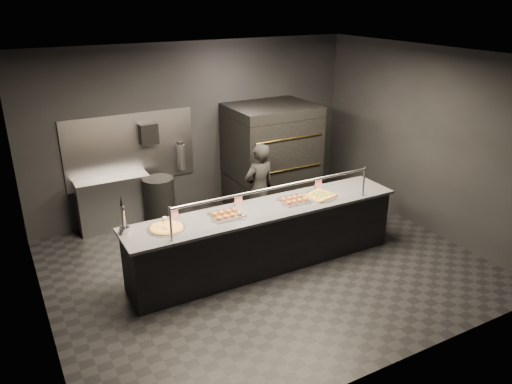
% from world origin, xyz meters
% --- Properties ---
extents(room, '(6.04, 6.00, 3.00)m').
position_xyz_m(room, '(-0.02, 0.05, 1.50)').
color(room, black).
rests_on(room, ground).
extents(service_counter, '(4.10, 0.78, 1.37)m').
position_xyz_m(service_counter, '(0.00, -0.00, 0.46)').
color(service_counter, black).
rests_on(service_counter, ground).
extents(pizza_oven, '(1.50, 1.23, 1.91)m').
position_xyz_m(pizza_oven, '(1.20, 1.90, 0.97)').
color(pizza_oven, black).
rests_on(pizza_oven, ground).
extents(prep_shelf, '(1.20, 0.35, 0.90)m').
position_xyz_m(prep_shelf, '(-1.60, 2.32, 0.45)').
color(prep_shelf, '#99999E').
rests_on(prep_shelf, ground).
extents(towel_dispenser, '(0.30, 0.20, 0.35)m').
position_xyz_m(towel_dispenser, '(-0.90, 2.39, 1.55)').
color(towel_dispenser, black).
rests_on(towel_dispenser, room).
extents(fire_extinguisher, '(0.14, 0.14, 0.51)m').
position_xyz_m(fire_extinguisher, '(-0.35, 2.40, 1.06)').
color(fire_extinguisher, '#B2B2B7').
rests_on(fire_extinguisher, room).
extents(beer_tap, '(0.13, 0.19, 0.51)m').
position_xyz_m(beer_tap, '(-1.95, 0.19, 1.07)').
color(beer_tap, silver).
rests_on(beer_tap, service_counter).
extents(round_pizza, '(0.49, 0.49, 0.03)m').
position_xyz_m(round_pizza, '(-1.45, 0.03, 0.94)').
color(round_pizza, silver).
rests_on(round_pizza, service_counter).
extents(slider_tray_a, '(0.52, 0.43, 0.07)m').
position_xyz_m(slider_tray_a, '(-0.60, 0.01, 0.95)').
color(slider_tray_a, silver).
rests_on(slider_tray_a, service_counter).
extents(slider_tray_b, '(0.48, 0.41, 0.07)m').
position_xyz_m(slider_tray_b, '(0.48, 0.00, 0.95)').
color(slider_tray_b, silver).
rests_on(slider_tray_b, service_counter).
extents(square_pizza, '(0.49, 0.49, 0.05)m').
position_xyz_m(square_pizza, '(0.92, -0.03, 0.94)').
color(square_pizza, silver).
rests_on(square_pizza, service_counter).
extents(condiment_jar, '(0.14, 0.05, 0.09)m').
position_xyz_m(condiment_jar, '(-1.38, 0.21, 0.96)').
color(condiment_jar, silver).
rests_on(condiment_jar, service_counter).
extents(tent_cards, '(2.48, 0.04, 0.15)m').
position_xyz_m(tent_cards, '(-0.15, 0.28, 1.00)').
color(tent_cards, white).
rests_on(tent_cards, service_counter).
extents(trash_bin, '(0.52, 0.52, 0.86)m').
position_xyz_m(trash_bin, '(-0.90, 2.05, 0.43)').
color(trash_bin, black).
rests_on(trash_bin, ground).
extents(worker, '(0.60, 0.43, 1.54)m').
position_xyz_m(worker, '(0.46, 1.01, 0.77)').
color(worker, black).
rests_on(worker, ground).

